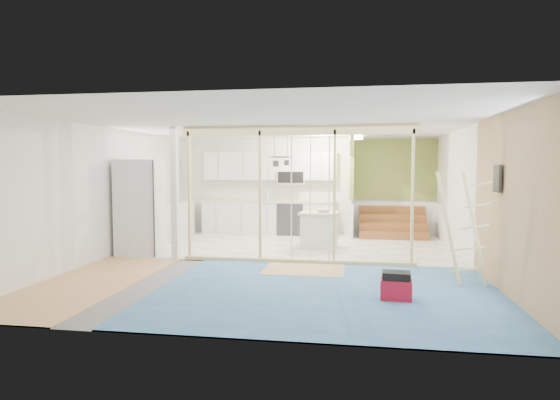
% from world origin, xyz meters
% --- Properties ---
extents(room, '(7.01, 8.01, 2.61)m').
position_xyz_m(room, '(0.00, 0.00, 1.30)').
color(room, slate).
rests_on(room, ground).
extents(floor_overlays, '(7.00, 8.00, 0.03)m').
position_xyz_m(floor_overlays, '(0.07, 0.06, 0.01)').
color(floor_overlays, silver).
rests_on(floor_overlays, room).
extents(stud_frame, '(4.66, 0.14, 2.60)m').
position_xyz_m(stud_frame, '(-0.27, -0.00, 1.61)').
color(stud_frame, '#EADB8F').
rests_on(stud_frame, room).
extents(base_cabinets, '(4.45, 2.24, 0.93)m').
position_xyz_m(base_cabinets, '(-1.61, 3.36, 0.47)').
color(base_cabinets, silver).
rests_on(base_cabinets, room).
extents(upper_cabinets, '(3.60, 0.41, 0.85)m').
position_xyz_m(upper_cabinets, '(-0.84, 3.82, 1.82)').
color(upper_cabinets, silver).
rests_on(upper_cabinets, room).
extents(green_partition, '(2.25, 1.51, 2.60)m').
position_xyz_m(green_partition, '(2.04, 3.66, 0.94)').
color(green_partition, olive).
rests_on(green_partition, room).
extents(pot_rack, '(0.52, 0.52, 0.72)m').
position_xyz_m(pot_rack, '(-0.31, 1.89, 2.00)').
color(pot_rack, black).
rests_on(pot_rack, room).
extents(sheathing_panel, '(0.02, 4.00, 2.60)m').
position_xyz_m(sheathing_panel, '(3.48, -2.00, 1.30)').
color(sheathing_panel, tan).
rests_on(sheathing_panel, room).
extents(electrical_panel, '(0.04, 0.30, 0.40)m').
position_xyz_m(electrical_panel, '(3.43, -1.40, 1.65)').
color(electrical_panel, '#35353A').
rests_on(electrical_panel, room).
extents(ceiling_light, '(0.32, 0.32, 0.08)m').
position_xyz_m(ceiling_light, '(1.40, 3.00, 2.54)').
color(ceiling_light, '#FFEABF').
rests_on(ceiling_light, room).
extents(fridge, '(0.95, 0.92, 1.97)m').
position_xyz_m(fridge, '(-3.02, 0.45, 0.99)').
color(fridge, silver).
rests_on(fridge, room).
extents(island, '(0.89, 0.89, 0.82)m').
position_xyz_m(island, '(0.60, 1.74, 0.41)').
color(island, silver).
rests_on(island, room).
extents(bowl, '(0.36, 0.36, 0.07)m').
position_xyz_m(bowl, '(0.69, 1.71, 0.85)').
color(bowl, silver).
rests_on(bowl, island).
extents(soap_bottle_a, '(0.12, 0.12, 0.29)m').
position_xyz_m(soap_bottle_a, '(-0.95, 3.68, 1.07)').
color(soap_bottle_a, '#A2A9B5').
rests_on(soap_bottle_a, base_cabinets).
extents(soap_bottle_b, '(0.11, 0.11, 0.21)m').
position_xyz_m(soap_bottle_b, '(0.49, 3.74, 1.03)').
color(soap_bottle_b, silver).
rests_on(soap_bottle_b, base_cabinets).
extents(toolbox, '(0.44, 0.34, 0.39)m').
position_xyz_m(toolbox, '(1.94, -2.22, 0.19)').
color(toolbox, '#A60F24').
rests_on(toolbox, room).
extents(ladder, '(0.92, 0.18, 1.74)m').
position_xyz_m(ladder, '(3.04, -1.22, 0.89)').
color(ladder, '#F2E094').
rests_on(ladder, room).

